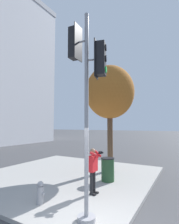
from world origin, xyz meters
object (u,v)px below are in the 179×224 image
Objects in this scene: traffic_signal_pole at (87,83)px; person_photographer at (93,166)px; fire_hydrant at (40,193)px; trash_bin at (108,169)px; street_tree at (110,93)px.

person_photographer is at bearing 23.00° from traffic_signal_pole.
fire_hydrant is 3.24m from trash_bin.
street_tree reaches higher than traffic_signal_pole.
traffic_signal_pole is at bearing -93.42° from fire_hydrant.
street_tree is 8.45× the size of fire_hydrant.
street_tree is at bearing 12.19° from person_photographer.
trash_bin is at bearing -16.97° from fire_hydrant.
traffic_signal_pole is 8.15× the size of fire_hydrant.
street_tree is (3.28, 0.71, 3.31)m from person_photographer.
street_tree is at bearing 19.14° from trash_bin.
traffic_signal_pole is 0.96× the size of street_tree.
street_tree is at bearing 15.91° from traffic_signal_pole.
fire_hydrant is (-4.81, 0.35, -3.92)m from street_tree.
traffic_signal_pole is at bearing -157.00° from person_photographer.
trash_bin is (1.57, 0.11, -0.45)m from person_photographer.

